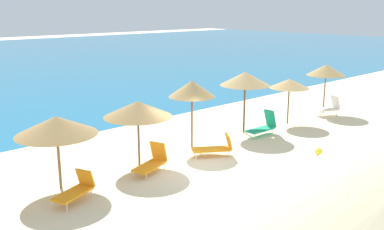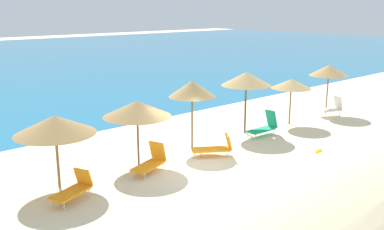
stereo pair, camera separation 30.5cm
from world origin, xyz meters
name	(u,v)px [view 1 (the left image)]	position (x,y,z in m)	size (l,w,h in m)	color
ground_plane	(196,168)	(0.00, 0.00, 0.00)	(160.00, 160.00, 0.00)	beige
beach_umbrella_2	(56,126)	(-4.64, 1.73, 2.19)	(2.68, 2.68, 2.51)	brown
beach_umbrella_3	(138,109)	(-1.39, 1.72, 2.23)	(2.60, 2.60, 2.54)	brown
beach_umbrella_4	(192,89)	(1.65, 2.01, 2.59)	(2.00, 2.00, 2.94)	brown
beach_umbrella_5	(245,79)	(5.03, 1.96, 2.65)	(2.39, 2.39, 2.98)	brown
beach_umbrella_6	(289,84)	(8.05, 1.53, 2.12)	(2.07, 2.07, 2.37)	brown
beach_umbrella_7	(326,70)	(11.58, 1.55, 2.49)	(2.17, 2.17, 2.80)	brown
lounge_chair_0	(329,107)	(11.20, 0.97, 0.48)	(1.47, 1.17, 1.09)	white
lounge_chair_1	(76,189)	(-4.74, 0.44, 0.39)	(1.55, 1.09, 0.92)	orange
lounge_chair_2	(152,161)	(-1.44, 0.82, 0.40)	(1.62, 1.09, 1.05)	orange
lounge_chair_3	(263,126)	(5.44, 1.08, 0.43)	(1.65, 0.64, 1.16)	#199972
lounge_chair_4	(216,147)	(1.53, 0.46, 0.38)	(1.68, 1.39, 0.92)	orange
beach_ball	(319,151)	(4.78, -2.33, 0.16)	(0.31, 0.31, 0.31)	yellow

